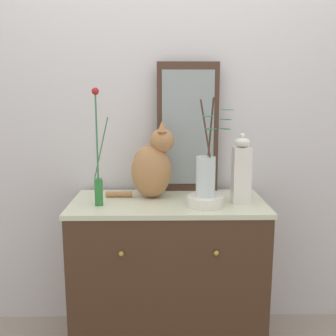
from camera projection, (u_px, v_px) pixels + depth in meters
wall_back at (167, 113)px, 2.33m from camera, size 4.40×0.08×2.60m
sideboard at (168, 275)px, 2.17m from camera, size 1.03×0.53×0.85m
mirror_leaning at (188, 128)px, 2.25m from camera, size 0.35×0.03×0.74m
cat_sitting at (153, 166)px, 2.13m from camera, size 0.38×0.19×0.42m
vase_slim_green at (98, 173)px, 1.98m from camera, size 0.08×0.04×0.59m
bowl_porcelain at (205, 201)px, 1.99m from camera, size 0.18×0.18×0.05m
vase_glass_clear at (206, 173)px, 1.96m from camera, size 0.19×0.17×0.50m
jar_lidded_porcelain at (241, 171)px, 2.04m from camera, size 0.09×0.09×0.37m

